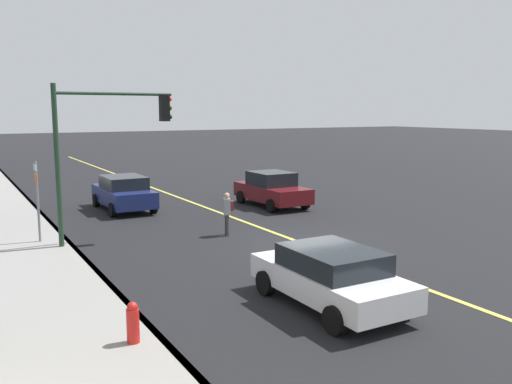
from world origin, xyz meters
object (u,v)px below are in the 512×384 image
Objects in this scene: car_maroon at (272,189)px; fire_hydrant at (133,326)px; car_navy at (124,192)px; car_white at (331,275)px; traffic_light_mast at (105,136)px; pedestrian_with_backpack at (228,211)px; street_sign_post at (37,196)px.

fire_hydrant is at bearing 139.18° from car_maroon.
car_navy is 1.02× the size of car_maroon.
fire_hydrant is (-0.04, 4.63, -0.26)m from car_white.
fire_hydrant is at bearing 168.16° from traffic_light_mast.
pedestrian_with_backpack reaches higher than fire_hydrant.
car_navy is at bearing -15.53° from fire_hydrant.
car_maroon is at bearing -110.90° from car_navy.
pedestrian_with_backpack is (-4.41, 4.55, 0.09)m from car_maroon.
car_navy is at bearing 2.52° from car_white.
fire_hydrant is at bearing 164.47° from car_navy.
car_navy reaches higher than car_white.
pedestrian_with_backpack is 0.29× the size of traffic_light_mast.
street_sign_post is at bearing 74.09° from pedestrian_with_backpack.
car_navy is 6.72m from street_sign_post.
car_white is 0.95× the size of car_navy.
traffic_light_mast is 1.88× the size of street_sign_post.
pedestrian_with_backpack is 6.39m from street_sign_post.
traffic_light_mast is (0.70, 4.06, 2.75)m from pedestrian_with_backpack.
car_white is at bearing -177.48° from car_navy.
car_maroon is 4.54× the size of fire_hydrant.
car_navy is 1.54× the size of street_sign_post.
street_sign_post reaches higher than car_maroon.
car_maroon is 9.79m from traffic_light_mast.
car_maroon is 2.75× the size of pedestrian_with_backpack.
fire_hydrant is at bearing 90.45° from car_white.
street_sign_post is at bearing 28.05° from car_white.
car_navy is 4.62× the size of fire_hydrant.
car_maroon is 11.01m from street_sign_post.
pedestrian_with_backpack is at bearing -8.78° from car_white.
street_sign_post reaches higher than car_navy.
car_navy is 0.82× the size of traffic_light_mast.
car_maroon is at bearing -66.71° from traffic_light_mast.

